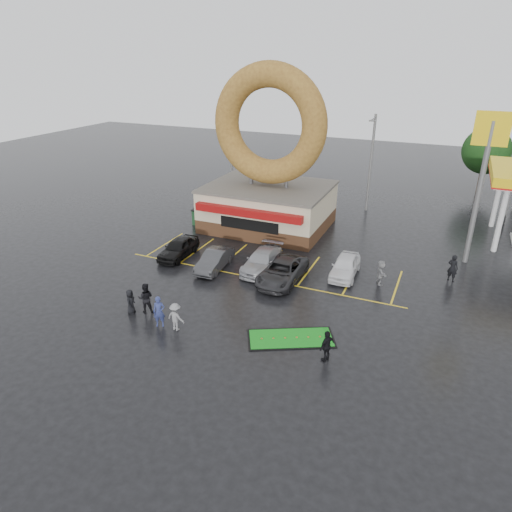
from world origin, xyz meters
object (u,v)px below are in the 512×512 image
at_px(car_silver, 262,261).
at_px(person_cameraman, 327,346).
at_px(streetlight_left, 231,151).
at_px(putting_green, 291,338).
at_px(person_blue, 159,312).
at_px(dumpster, 204,217).
at_px(shell_sign, 485,161).
at_px(car_grey, 282,271).
at_px(car_dgrey, 214,260).
at_px(car_white, 345,266).
at_px(donut_shop, 268,177).
at_px(car_black, 178,248).
at_px(streetlight_mid, 371,161).

xyz_separation_m(car_silver, person_cameraman, (6.99, -8.30, 0.17)).
bearing_deg(car_silver, streetlight_left, 121.67).
bearing_deg(putting_green, streetlight_left, 123.25).
xyz_separation_m(person_blue, dumpster, (-6.00, 15.51, -0.26)).
xyz_separation_m(person_cameraman, dumpster, (-15.38, 14.83, -0.20)).
bearing_deg(putting_green, person_cameraman, -25.04).
distance_m(shell_sign, putting_green, 18.21).
bearing_deg(car_grey, car_silver, 151.68).
distance_m(shell_sign, car_dgrey, 19.47).
xyz_separation_m(streetlight_left, car_silver, (9.88, -15.08, -4.10)).
bearing_deg(streetlight_left, car_white, -41.52).
height_order(streetlight_left, person_blue, streetlight_left).
height_order(car_silver, car_white, car_white).
xyz_separation_m(car_grey, dumpster, (-10.32, 7.61, -0.06)).
bearing_deg(car_grey, donut_shop, 118.45).
bearing_deg(car_white, donut_shop, 139.20).
relative_size(streetlight_left, dumpster, 5.00).
xyz_separation_m(donut_shop, car_dgrey, (-0.22, -9.39, -3.80)).
height_order(shell_sign, car_black, shell_sign).
bearing_deg(dumpster, car_black, -85.80).
xyz_separation_m(shell_sign, car_dgrey, (-16.22, -8.42, -6.71)).
distance_m(streetlight_left, person_blue, 25.49).
height_order(shell_sign, car_white, shell_sign).
xyz_separation_m(donut_shop, car_black, (-3.68, -8.63, -3.76)).
bearing_deg(donut_shop, car_white, -38.56).
xyz_separation_m(car_white, dumpster, (-13.96, 5.13, -0.05)).
bearing_deg(car_grey, dumpster, 144.46).
bearing_deg(donut_shop, car_silver, -70.49).
bearing_deg(car_black, car_silver, 2.42).
distance_m(shell_sign, dumpster, 22.54).
relative_size(donut_shop, car_grey, 2.66).
bearing_deg(putting_green, car_white, 84.68).
height_order(car_black, car_silver, car_black).
distance_m(shell_sign, person_cameraman, 17.87).
bearing_deg(car_black, person_cameraman, -31.78).
height_order(car_silver, car_grey, car_grey).
relative_size(donut_shop, person_blue, 7.45).
xyz_separation_m(shell_sign, car_grey, (-11.18, -8.25, -6.67)).
relative_size(person_blue, putting_green, 0.36).
distance_m(streetlight_left, dumpster, 9.62).
bearing_deg(person_blue, car_black, 91.67).
height_order(streetlight_mid, car_black, streetlight_mid).
bearing_deg(person_blue, car_grey, 36.77).
height_order(car_black, dumpster, car_black).
bearing_deg(putting_green, car_black, 149.15).
bearing_deg(car_grey, streetlight_mid, 83.61).
relative_size(car_dgrey, dumpster, 2.25).
bearing_deg(shell_sign, streetlight_mid, 135.27).
distance_m(car_silver, person_cameraman, 10.85).
height_order(streetlight_left, car_silver, streetlight_left).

